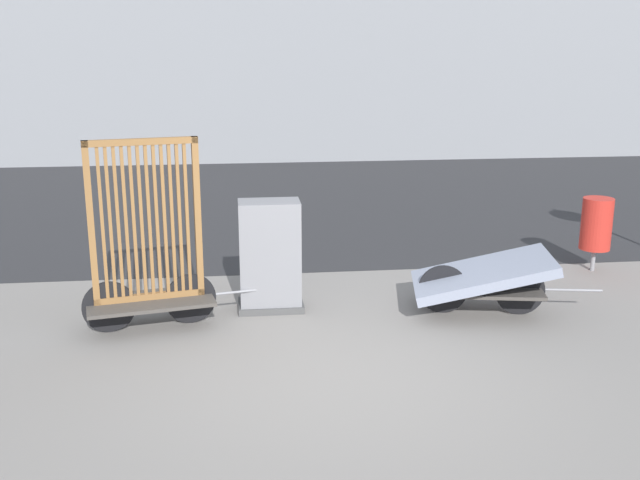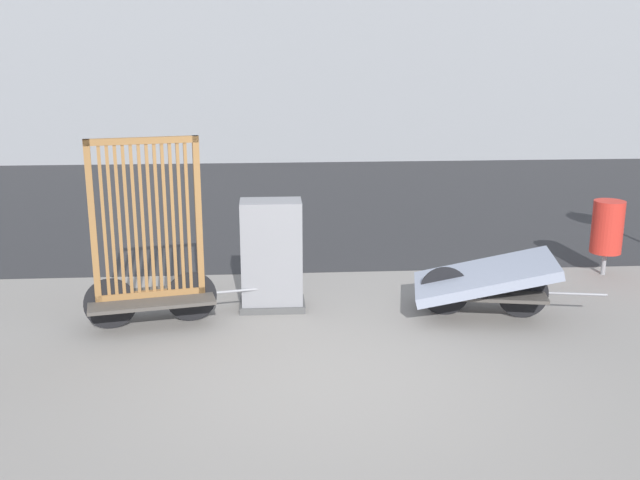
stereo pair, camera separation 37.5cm
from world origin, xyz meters
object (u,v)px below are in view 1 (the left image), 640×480
object	(u,v)px
bike_cart_with_bedframe	(148,261)
trash_bin	(597,224)
bike_cart_with_mattress	(482,278)
utility_cabinet	(270,259)

from	to	relation	value
bike_cart_with_bedframe	trash_bin	xyz separation A→B (m)	(5.93, 1.47, -0.10)
bike_cart_with_bedframe	trash_bin	world-z (taller)	bike_cart_with_bedframe
bike_cart_with_mattress	utility_cabinet	world-z (taller)	utility_cabinet
utility_cabinet	bike_cart_with_bedframe	bearing A→B (deg)	-161.86
trash_bin	utility_cabinet	bearing A→B (deg)	-167.39
bike_cart_with_mattress	utility_cabinet	bearing A→B (deg)	-179.96
utility_cabinet	trash_bin	bearing A→B (deg)	12.61
bike_cart_with_bedframe	trash_bin	size ratio (longest dim) A/B	2.05
utility_cabinet	trash_bin	world-z (taller)	utility_cabinet
bike_cart_with_bedframe	bike_cart_with_mattress	xyz separation A→B (m)	(3.82, -0.00, -0.33)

